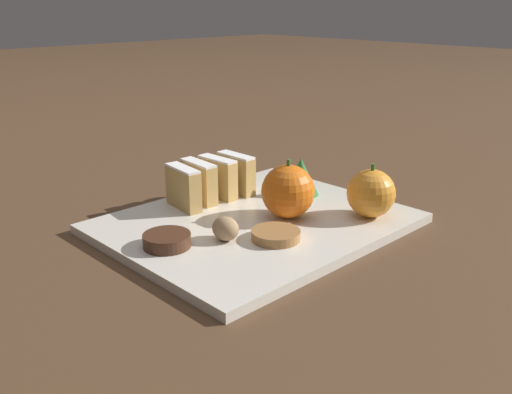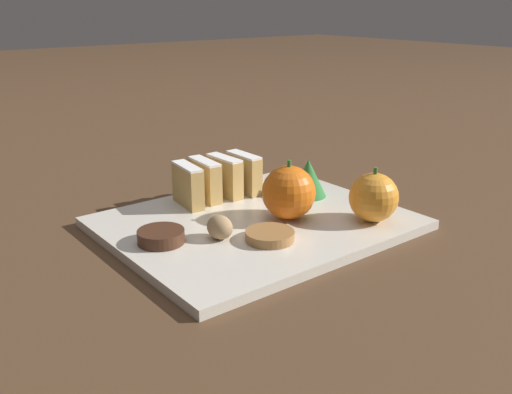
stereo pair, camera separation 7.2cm
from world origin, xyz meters
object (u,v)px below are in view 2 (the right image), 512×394
(orange_near, at_px, (289,192))
(walnut, at_px, (220,227))
(orange_far, at_px, (374,197))
(chocolate_cookie, at_px, (161,236))

(orange_near, distance_m, walnut, 0.11)
(walnut, bearing_deg, orange_far, 68.69)
(orange_far, height_order, walnut, orange_far)
(orange_near, height_order, chocolate_cookie, orange_near)
(walnut, xyz_separation_m, chocolate_cookie, (-0.03, -0.06, -0.01))
(orange_near, distance_m, orange_far, 0.11)
(orange_near, bearing_deg, chocolate_cookie, -100.50)
(orange_far, relative_size, chocolate_cookie, 1.29)
(chocolate_cookie, bearing_deg, orange_far, 67.02)
(chocolate_cookie, bearing_deg, orange_near, 79.50)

